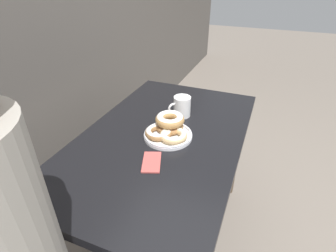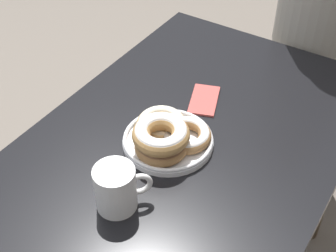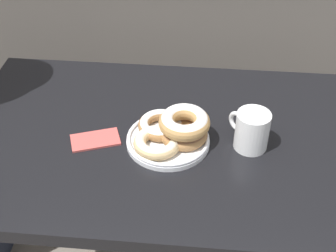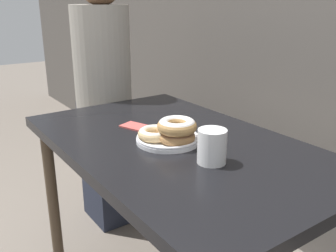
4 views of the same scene
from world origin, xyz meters
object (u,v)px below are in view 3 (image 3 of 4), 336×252
donut_plate (172,132)px  napkin (95,140)px  dining_table (172,158)px  coffee_mug (251,130)px

donut_plate → napkin: 0.21m
dining_table → napkin: 0.23m
donut_plate → napkin: size_ratio=1.67×
coffee_mug → napkin: size_ratio=0.73×
dining_table → donut_plate: bearing=-85.9°
napkin → dining_table: bearing=10.9°
napkin → donut_plate: bearing=3.2°
napkin → coffee_mug: bearing=2.6°
dining_table → napkin: size_ratio=8.17×
coffee_mug → napkin: 0.42m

